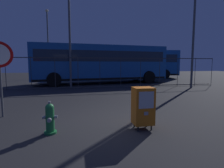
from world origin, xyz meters
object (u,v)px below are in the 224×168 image
at_px(bus_near, 101,62).
at_px(street_light_near_right, 195,14).
at_px(newspaper_box_primary, 143,106).
at_px(street_light_near_left, 48,39).
at_px(fire_hydrant, 50,118).
at_px(bus_far, 129,63).
at_px(street_light_far_left, 70,28).

relative_size(bus_near, street_light_near_right, 1.29).
distance_m(newspaper_box_primary, street_light_near_left, 18.03).
bearing_deg(street_light_near_right, street_light_near_left, 134.12).
bearing_deg(fire_hydrant, bus_near, 75.37).
bearing_deg(street_light_near_right, bus_far, 100.46).
distance_m(bus_far, street_light_far_left, 9.52).
bearing_deg(bus_far, street_light_near_left, 176.28).
xyz_separation_m(street_light_near_left, street_light_near_right, (10.23, -10.55, 0.50)).
distance_m(bus_near, bus_far, 6.08).
xyz_separation_m(street_light_near_right, street_light_far_left, (-7.78, 1.86, -0.83)).
bearing_deg(street_light_far_left, bus_near, 42.25).
bearing_deg(street_light_near_right, newspaper_box_primary, -132.18).
height_order(newspaper_box_primary, street_light_near_right, street_light_near_right).
bearing_deg(street_light_far_left, bus_far, 48.33).
bearing_deg(bus_far, newspaper_box_primary, -97.88).
height_order(street_light_near_left, street_light_near_right, street_light_near_right).
xyz_separation_m(street_light_near_left, street_light_far_left, (2.45, -8.69, -0.33)).
relative_size(street_light_near_left, street_light_far_left, 1.10).
bearing_deg(bus_far, street_light_near_right, -71.65).
bearing_deg(fire_hydrant, street_light_near_right, 38.37).
distance_m(bus_far, street_light_near_right, 9.43).
distance_m(fire_hydrant, street_light_far_left, 9.04).
height_order(bus_near, street_light_near_right, street_light_near_right).
bearing_deg(street_light_near_left, newspaper_box_primary, -75.99).
xyz_separation_m(fire_hydrant, street_light_near_right, (8.13, 6.44, 4.39)).
height_order(bus_far, street_light_near_right, street_light_near_right).
xyz_separation_m(bus_near, street_light_near_right, (5.40, -4.02, 3.03)).
bearing_deg(bus_far, fire_hydrant, -105.27).
bearing_deg(street_light_near_left, fire_hydrant, -82.96).
distance_m(bus_near, street_light_far_left, 3.90).
distance_m(newspaper_box_primary, bus_far, 16.00).
relative_size(fire_hydrant, newspaper_box_primary, 0.73).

